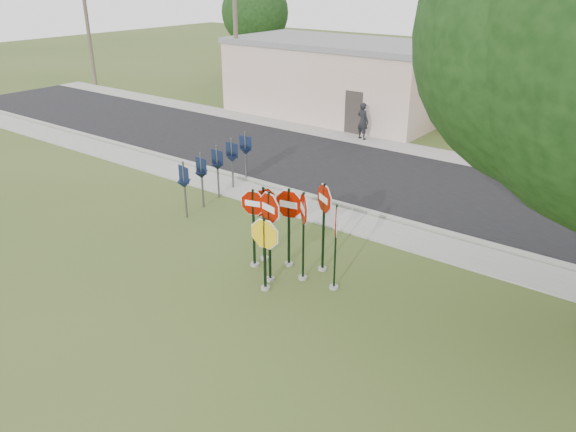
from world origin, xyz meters
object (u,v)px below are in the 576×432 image
Objects in this scene: stop_sign_center at (269,223)px; stop_sign_yellow at (265,245)px; stop_sign_left at (254,218)px; utility_pole_near at (235,24)px; pedestrian at (363,121)px.

stop_sign_center is 0.62m from stop_sign_yellow.
utility_pole_near is at bearing 133.16° from stop_sign_left.
utility_pole_near reaches higher than pedestrian.
pedestrian is at bearing 110.47° from stop_sign_yellow.
stop_sign_left is at bearing 120.45° from pedestrian.
pedestrian is at bearing 107.52° from stop_sign_left.
stop_sign_left is 0.25× the size of utility_pole_near.
stop_sign_center is 0.97m from stop_sign_left.
pedestrian is (-5.00, 13.45, -0.74)m from stop_sign_center.
utility_pole_near is at bearing 134.24° from stop_sign_center.
stop_sign_center is 1.11× the size of stop_sign_left.
pedestrian is (-4.13, 13.08, -0.51)m from stop_sign_left.
stop_sign_yellow is 20.71m from utility_pole_near.
stop_sign_center is at bearing 123.30° from pedestrian.
utility_pole_near is (-13.91, 14.29, 3.27)m from stop_sign_center.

